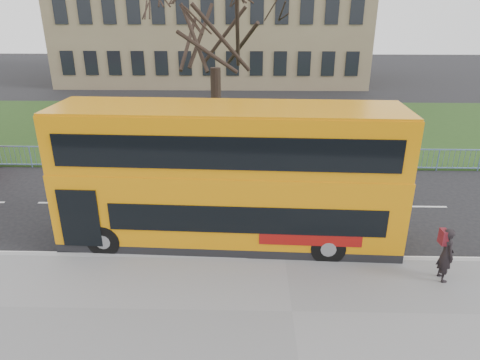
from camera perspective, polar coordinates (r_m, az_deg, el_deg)
ground at (r=15.19m, az=5.54°, el=-7.45°), size 120.00×120.00×0.00m
kerb at (r=13.83m, az=5.98°, el=-10.38°), size 80.00×0.20×0.14m
grass_verge at (r=28.47m, az=3.64°, el=7.05°), size 80.00×15.40×0.08m
guard_railing at (r=20.97m, az=4.41°, el=2.85°), size 40.00×0.12×1.10m
bare_tree at (r=23.33m, az=-3.35°, el=16.76°), size 7.26×7.26×10.38m
civic_building at (r=48.31m, az=-3.46°, el=21.66°), size 30.00×15.00×14.00m
yellow_bus at (r=13.80m, az=-1.55°, el=0.84°), size 11.05×3.04×4.59m
pedestrian at (r=13.65m, az=25.78°, el=-8.94°), size 0.41×0.61×1.64m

